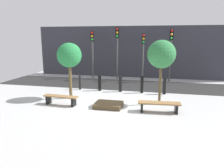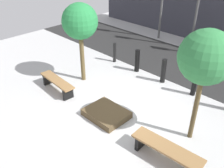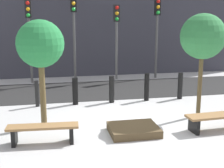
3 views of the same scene
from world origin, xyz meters
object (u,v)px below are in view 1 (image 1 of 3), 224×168
object	(u,v)px
bollard_left	(100,83)
traffic_light_west	(92,46)
bollard_far_left	(80,82)
traffic_light_mid_east	(143,48)
tree_behind_right_bench	(161,55)
bollard_center	(120,84)
bench_left	(61,98)
traffic_light_east	(171,46)
bench_right	(159,105)
tree_behind_left_bench	(69,56)
bollard_far_right	(165,86)
traffic_light_mid_west	(117,44)
bollard_right	(142,84)
planter_bed	(108,105)

from	to	relation	value
bollard_left	traffic_light_west	size ratio (longest dim) A/B	0.26
bollard_far_left	bollard_left	distance (m)	1.31
traffic_light_mid_east	bollard_far_left	bearing A→B (deg)	-132.66
tree_behind_right_bench	traffic_light_west	world-z (taller)	traffic_light_west
traffic_light_west	bollard_center	bearing A→B (deg)	-52.62
bench_left	traffic_light_east	xyz separation A→B (m)	(5.38, 7.21, 2.31)
bench_right	tree_behind_left_bench	xyz separation A→B (m)	(-4.74, 1.23, 1.99)
tree_behind_right_bench	bollard_far_right	distance (m)	2.85
tree_behind_right_bench	bench_right	bearing A→B (deg)	-90.00
bollard_far_left	bench_left	bearing A→B (deg)	-85.49
bollard_far_right	traffic_light_west	distance (m)	7.18
tree_behind_left_bench	traffic_light_east	size ratio (longest dim) A/B	0.78
tree_behind_right_bench	bollard_far_left	distance (m)	5.76
tree_behind_right_bench	traffic_light_west	size ratio (longest dim) A/B	0.85
tree_behind_left_bench	tree_behind_right_bench	world-z (taller)	tree_behind_right_bench
bollard_left	traffic_light_mid_west	bearing A→B (deg)	85.50
tree_behind_right_bench	bollard_far_right	bearing A→B (deg)	82.80
bollard_left	traffic_light_mid_east	distance (m)	4.98
bench_right	bollard_center	world-z (taller)	bollard_center
bench_left	traffic_light_east	world-z (taller)	traffic_light_east
tree_behind_right_bench	bollard_far_left	xyz separation A→B (m)	(-5.00, 2.04, -2.01)
tree_behind_left_bench	traffic_light_west	xyz separation A→B (m)	(-0.64, 5.98, 0.25)
bench_left	traffic_light_mid_west	bearing A→B (deg)	82.91
bollard_far_left	traffic_light_west	world-z (taller)	traffic_light_west
bench_left	traffic_light_west	size ratio (longest dim) A/B	0.47
bollard_right	bench_left	bearing A→B (deg)	-138.37
tree_behind_left_bench	bollard_right	size ratio (longest dim) A/B	2.93
bollard_far_right	traffic_light_mid_east	xyz separation A→B (m)	(-1.62, 3.94, 1.96)
bollard_left	bollard_far_right	distance (m)	3.94
tree_behind_left_bench	bollard_right	world-z (taller)	tree_behind_left_bench
bench_left	bollard_right	world-z (taller)	bollard_right
bollard_center	traffic_light_east	xyz separation A→B (m)	(3.01, 3.94, 2.16)
traffic_light_west	bollard_left	bearing A→B (deg)	-66.70
traffic_light_west	traffic_light_mid_east	size ratio (longest dim) A/B	1.05
traffic_light_east	bollard_left	bearing A→B (deg)	-137.66
bench_left	traffic_light_mid_west	xyz separation A→B (m)	(1.37, 7.21, 2.41)
planter_bed	bollard_left	size ratio (longest dim) A/B	1.36
traffic_light_east	tree_behind_right_bench	bearing A→B (deg)	-96.12
bench_right	traffic_light_east	world-z (taller)	traffic_light_east
planter_bed	tree_behind_left_bench	xyz separation A→B (m)	(-2.37, 1.03, 2.22)
bollard_far_left	bollard_center	xyz separation A→B (m)	(2.63, 0.00, 0.03)
bollard_far_left	bollard_center	distance (m)	2.63
planter_bed	traffic_light_mid_east	xyz separation A→B (m)	(1.00, 7.01, 2.36)
bench_left	bollard_center	distance (m)	4.04
tree_behind_left_bench	traffic_light_mid_west	xyz separation A→B (m)	(1.37, 5.99, 0.42)
tree_behind_right_bench	bollard_right	bearing A→B (deg)	117.31
bench_right	bench_left	bearing A→B (deg)	176.38
tree_behind_right_bench	planter_bed	bearing A→B (deg)	-156.53
bench_left	traffic_light_mid_east	bearing A→B (deg)	68.56
planter_bed	bollard_far_left	size ratio (longest dim) A/B	1.43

